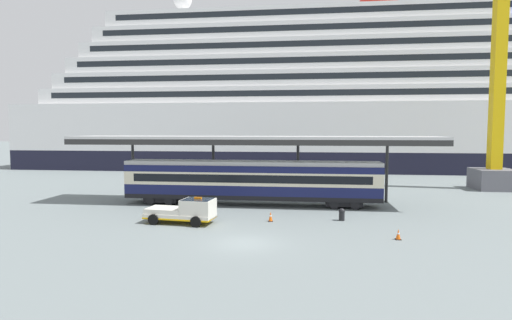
# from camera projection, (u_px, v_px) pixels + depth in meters

# --- Properties ---
(ground_plane) EXTENTS (400.00, 400.00, 0.00)m
(ground_plane) POSITION_uv_depth(u_px,v_px,m) (245.00, 243.00, 25.32)
(ground_plane) COLOR slate
(cruise_ship) EXTENTS (123.12, 28.63, 38.10)m
(cruise_ship) POSITION_uv_depth(u_px,v_px,m) (361.00, 101.00, 77.48)
(cruise_ship) COLOR black
(cruise_ship) RESTS_ON ground
(platform_canopy) EXTENTS (34.02, 5.62, 6.40)m
(platform_canopy) POSITION_uv_depth(u_px,v_px,m) (252.00, 139.00, 38.19)
(platform_canopy) COLOR #B5B5B5
(platform_canopy) RESTS_ON ground
(train_carriage) EXTENTS (23.50, 2.81, 4.11)m
(train_carriage) POSITION_uv_depth(u_px,v_px,m) (251.00, 180.00, 38.05)
(train_carriage) COLOR black
(train_carriage) RESTS_ON ground
(service_truck) EXTENTS (5.39, 2.69, 2.02)m
(service_truck) POSITION_uv_depth(u_px,v_px,m) (186.00, 210.00, 30.62)
(service_truck) COLOR silver
(service_truck) RESTS_ON ground
(traffic_cone_near) EXTENTS (0.36, 0.36, 0.78)m
(traffic_cone_near) POSITION_uv_depth(u_px,v_px,m) (271.00, 217.00, 31.32)
(traffic_cone_near) COLOR black
(traffic_cone_near) RESTS_ON ground
(traffic_cone_mid) EXTENTS (0.36, 0.36, 0.70)m
(traffic_cone_mid) POSITION_uv_depth(u_px,v_px,m) (398.00, 234.00, 26.15)
(traffic_cone_mid) COLOR black
(traffic_cone_mid) RESTS_ON ground
(dockside_crane) EXTENTS (12.97, 4.40, 61.28)m
(dockside_crane) POSITION_uv_depth(u_px,v_px,m) (506.00, 29.00, 46.69)
(dockside_crane) COLOR #595960
(dockside_crane) RESTS_ON ground
(quay_bollard) EXTENTS (0.48, 0.48, 0.96)m
(quay_bollard) POSITION_uv_depth(u_px,v_px,m) (342.00, 214.00, 31.63)
(quay_bollard) COLOR black
(quay_bollard) RESTS_ON ground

